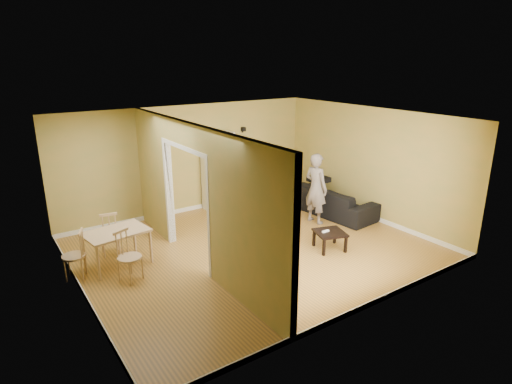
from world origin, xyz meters
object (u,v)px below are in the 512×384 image
sofa (332,197)px  coffee_table (330,234)px  chair_far (109,233)px  dining_table (116,235)px  chair_near (129,256)px  chair_left (74,255)px  bookshelf (217,170)px  person (316,182)px

sofa → coffee_table: size_ratio=4.04×
chair_far → dining_table: bearing=96.2°
dining_table → chair_far: (0.02, 0.55, -0.15)m
sofa → chair_near: 5.15m
dining_table → chair_left: (-0.76, -0.05, -0.16)m
bookshelf → chair_left: bearing=-154.3°
person → chair_far: 4.53m
chair_left → chair_far: size_ratio=0.97×
bookshelf → dining_table: 3.61m
chair_left → chair_near: 0.97m
dining_table → chair_left: size_ratio=1.24×
person → bookshelf: size_ratio=1.00×
bookshelf → coffee_table: (0.58, -3.47, -0.64)m
bookshelf → chair_far: bearing=-157.8°
coffee_table → chair_far: chair_far is taller
dining_table → chair_far: bearing=87.8°
person → chair_left: (-5.18, 0.34, -0.52)m
sofa → person: size_ratio=1.18×
coffee_table → dining_table: size_ratio=0.52×
chair_near → person: bearing=-21.0°
coffee_table → dining_table: bearing=155.7°
coffee_table → chair_left: bearing=160.0°
bookshelf → coffee_table: 3.58m
chair_near → chair_far: size_ratio=0.99×
coffee_table → bookshelf: bearing=99.5°
person → chair_left: size_ratio=2.18×
bookshelf → coffee_table: size_ratio=3.42×
sofa → coffee_table: 2.08m
sofa → person: bearing=100.7°
person → coffee_table: size_ratio=3.42×
sofa → bookshelf: 2.90m
chair_near → dining_table: bearing=66.5°
person → coffee_table: 1.61m
coffee_table → person: bearing=59.7°
bookshelf → chair_far: 3.36m
person → dining_table: size_ratio=1.76×
bookshelf → dining_table: size_ratio=1.76×
coffee_table → chair_left: size_ratio=0.64×
dining_table → chair_left: 0.77m
chair_left → chair_near: size_ratio=0.98×
person → coffee_table: bearing=141.7°
bookshelf → chair_left: bookshelf is taller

